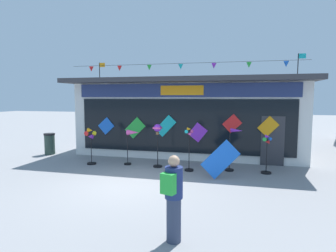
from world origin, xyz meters
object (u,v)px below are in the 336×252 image
(kite_shop_building, at_px, (190,116))
(person_near_camera, at_px, (173,197))
(display_kite_on_ground, at_px, (220,159))
(wind_spinner_far_right, at_px, (267,153))
(trash_bin, at_px, (50,144))
(wind_spinner_right, at_px, (233,145))
(wind_spinner_far_left, at_px, (91,140))
(wind_spinner_center_right, at_px, (189,148))
(wind_spinner_left, at_px, (132,138))
(wind_spinner_center_left, at_px, (158,136))

(kite_shop_building, bearing_deg, person_near_camera, -82.27)
(display_kite_on_ground, bearing_deg, wind_spinner_far_right, 33.04)
(trash_bin, bearing_deg, display_kite_on_ground, -15.02)
(kite_shop_building, distance_m, person_near_camera, 9.19)
(wind_spinner_far_right, bearing_deg, display_kite_on_ground, -146.96)
(person_near_camera, height_order, trash_bin, person_near_camera)
(kite_shop_building, relative_size, wind_spinner_right, 6.68)
(kite_shop_building, xyz_separation_m, display_kite_on_ground, (1.82, -4.48, -1.16))
(kite_shop_building, xyz_separation_m, wind_spinner_far_left, (-3.47, -3.69, -0.83))
(kite_shop_building, relative_size, wind_spinner_far_right, 7.52)
(wind_spinner_center_right, distance_m, display_kite_on_ground, 1.42)
(wind_spinner_right, xyz_separation_m, display_kite_on_ground, (-0.39, -1.12, -0.33))
(wind_spinner_far_left, bearing_deg, wind_spinner_far_right, 1.91)
(wind_spinner_left, relative_size, wind_spinner_center_left, 0.85)
(kite_shop_building, height_order, wind_spinner_right, kite_shop_building)
(wind_spinner_far_left, distance_m, wind_spinner_right, 5.69)
(person_near_camera, distance_m, trash_bin, 10.28)
(wind_spinner_center_left, bearing_deg, display_kite_on_ground, -22.17)
(kite_shop_building, distance_m, display_kite_on_ground, 4.98)
(kite_shop_building, bearing_deg, wind_spinner_far_left, -133.28)
(trash_bin, height_order, display_kite_on_ground, display_kite_on_ground)
(wind_spinner_far_right, relative_size, trash_bin, 1.41)
(wind_spinner_far_right, relative_size, display_kite_on_ground, 1.15)
(wind_spinner_far_left, bearing_deg, display_kite_on_ground, -8.54)
(person_near_camera, bearing_deg, trash_bin, -23.45)
(wind_spinner_center_left, bearing_deg, kite_shop_building, 78.71)
(wind_spinner_far_right, height_order, person_near_camera, person_near_camera)
(wind_spinner_left, distance_m, wind_spinner_far_right, 5.22)
(wind_spinner_right, xyz_separation_m, wind_spinner_far_right, (1.18, -0.10, -0.23))
(wind_spinner_center_left, bearing_deg, wind_spinner_center_right, -12.91)
(kite_shop_building, xyz_separation_m, wind_spinner_far_right, (3.39, -3.46, -1.06))
(person_near_camera, bearing_deg, wind_spinner_far_left, -30.80)
(wind_spinner_far_right, height_order, trash_bin, wind_spinner_far_right)
(wind_spinner_left, xyz_separation_m, trash_bin, (-4.67, 1.10, -0.61))
(wind_spinner_far_left, height_order, wind_spinner_far_right, wind_spinner_far_left)
(wind_spinner_far_right, xyz_separation_m, person_near_camera, (-2.16, -5.60, 0.13))
(trash_bin, distance_m, display_kite_on_ground, 8.59)
(wind_spinner_far_left, distance_m, wind_spinner_left, 1.70)
(kite_shop_building, distance_m, wind_spinner_center_right, 3.93)
(kite_shop_building, height_order, wind_spinner_left, kite_shop_building)
(wind_spinner_far_right, bearing_deg, wind_spinner_center_left, -179.99)
(wind_spinner_left, xyz_separation_m, wind_spinner_far_right, (5.20, -0.10, -0.36))
(wind_spinner_center_left, height_order, wind_spinner_far_right, wind_spinner_center_left)
(wind_spinner_right, bearing_deg, trash_bin, 172.75)
(wind_spinner_far_left, xyz_separation_m, person_near_camera, (4.70, -5.37, -0.11))
(wind_spinner_left, xyz_separation_m, display_kite_on_ground, (3.63, -1.12, -0.46))
(wind_spinner_far_left, xyz_separation_m, wind_spinner_right, (5.69, 0.32, -0.01))
(person_near_camera, distance_m, display_kite_on_ground, 4.62)
(kite_shop_building, xyz_separation_m, person_near_camera, (1.23, -9.06, -0.93))
(wind_spinner_center_right, height_order, wind_spinner_right, wind_spinner_center_right)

